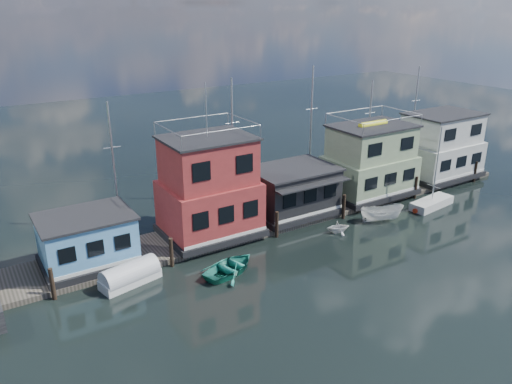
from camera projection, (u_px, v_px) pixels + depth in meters
ground at (398, 273)px, 34.70m from camera, size 160.00×160.00×0.00m
dock at (296, 213)px, 44.15m from camera, size 48.00×5.00×0.40m
houseboat_blue at (87, 240)px, 34.55m from camera, size 6.40×4.90×3.66m
houseboat_red at (209, 189)px, 38.57m from camera, size 7.40×5.90×11.86m
houseboat_dark at (292, 190)px, 43.10m from camera, size 7.40×6.10×4.06m
houseboat_green at (370, 161)px, 47.16m from camera, size 8.40×5.90×7.03m
houseboat_white at (440, 146)px, 52.10m from camera, size 8.40×5.90×6.66m
pilings at (313, 215)px, 41.45m from camera, size 42.28×0.28×2.20m
background_masts at (301, 133)px, 49.36m from camera, size 36.40×0.16×12.00m
red_kayak at (426, 208)px, 45.08m from camera, size 3.01×0.60×0.44m
tarp_runabout at (130, 275)px, 33.22m from camera, size 4.24×2.41×1.62m
day_sailer at (432, 202)px, 45.76m from camera, size 4.92×2.17×7.51m
dinghy_white at (338, 227)px, 40.63m from camera, size 2.33×2.16×1.02m
motorboat at (382, 213)px, 42.63m from camera, size 4.04×2.89×1.46m
dinghy_teal at (230, 267)px, 34.59m from camera, size 5.07×4.30×0.89m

